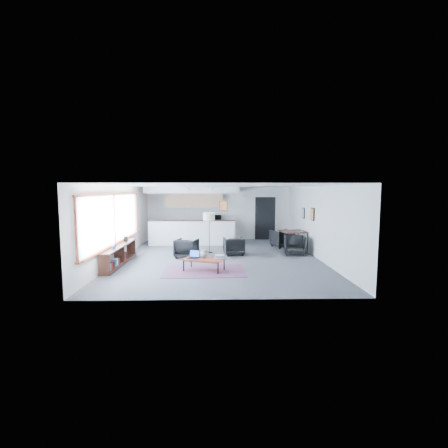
{
  "coord_description": "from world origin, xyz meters",
  "views": [
    {
      "loc": [
        -0.1,
        -11.54,
        2.45
      ],
      "look_at": [
        0.17,
        0.4,
        1.19
      ],
      "focal_mm": 26.0,
      "sensor_mm": 36.0,
      "label": 1
    }
  ],
  "objects_px": {
    "floor_lamp": "(209,218)",
    "microwave": "(215,217)",
    "dining_table": "(293,233)",
    "laptop": "(194,256)",
    "dining_chair_far": "(282,239)",
    "ceramic_pot": "(204,254)",
    "dining_chair_near": "(295,246)",
    "armchair_left": "(187,247)",
    "armchair_right": "(234,245)",
    "book_stack": "(220,256)",
    "coffee_table": "(204,259)"
  },
  "relations": [
    {
      "from": "floor_lamp",
      "to": "laptop",
      "type": "bearing_deg",
      "value": -98.04
    },
    {
      "from": "dining_table",
      "to": "dining_chair_near",
      "type": "bearing_deg",
      "value": -99.4
    },
    {
      "from": "book_stack",
      "to": "armchair_right",
      "type": "relative_size",
      "value": 0.45
    },
    {
      "from": "floor_lamp",
      "to": "dining_chair_near",
      "type": "bearing_deg",
      "value": -8.01
    },
    {
      "from": "floor_lamp",
      "to": "book_stack",
      "type": "bearing_deg",
      "value": -82.38
    },
    {
      "from": "coffee_table",
      "to": "armchair_right",
      "type": "relative_size",
      "value": 1.81
    },
    {
      "from": "dining_chair_near",
      "to": "microwave",
      "type": "distance_m",
      "value": 4.79
    },
    {
      "from": "armchair_right",
      "to": "dining_table",
      "type": "distance_m",
      "value": 2.61
    },
    {
      "from": "ceramic_pot",
      "to": "dining_chair_far",
      "type": "xyz_separation_m",
      "value": [
        3.18,
        3.98,
        -0.16
      ]
    },
    {
      "from": "coffee_table",
      "to": "dining_table",
      "type": "height_order",
      "value": "dining_table"
    },
    {
      "from": "ceramic_pot",
      "to": "dining_table",
      "type": "distance_m",
      "value": 4.72
    },
    {
      "from": "ceramic_pot",
      "to": "armchair_left",
      "type": "height_order",
      "value": "armchair_left"
    },
    {
      "from": "armchair_left",
      "to": "dining_table",
      "type": "distance_m",
      "value": 4.39
    },
    {
      "from": "floor_lamp",
      "to": "microwave",
      "type": "relative_size",
      "value": 2.79
    },
    {
      "from": "ceramic_pot",
      "to": "dining_chair_near",
      "type": "bearing_deg",
      "value": 35.46
    },
    {
      "from": "microwave",
      "to": "armchair_left",
      "type": "bearing_deg",
      "value": -111.31
    },
    {
      "from": "ceramic_pot",
      "to": "armchair_left",
      "type": "bearing_deg",
      "value": 110.47
    },
    {
      "from": "dining_chair_near",
      "to": "dining_chair_far",
      "type": "xyz_separation_m",
      "value": [
        -0.16,
        1.6,
        0.01
      ]
    },
    {
      "from": "floor_lamp",
      "to": "dining_chair_far",
      "type": "xyz_separation_m",
      "value": [
        3.1,
        1.14,
        -1.01
      ]
    },
    {
      "from": "armchair_left",
      "to": "armchair_right",
      "type": "distance_m",
      "value": 1.79
    },
    {
      "from": "ceramic_pot",
      "to": "book_stack",
      "type": "bearing_deg",
      "value": -2.18
    },
    {
      "from": "ceramic_pot",
      "to": "floor_lamp",
      "type": "bearing_deg",
      "value": 88.33
    },
    {
      "from": "armchair_left",
      "to": "dining_table",
      "type": "height_order",
      "value": "dining_table"
    },
    {
      "from": "ceramic_pot",
      "to": "armchair_right",
      "type": "relative_size",
      "value": 0.35
    },
    {
      "from": "ceramic_pot",
      "to": "dining_table",
      "type": "relative_size",
      "value": 0.23
    },
    {
      "from": "armchair_right",
      "to": "floor_lamp",
      "type": "xyz_separation_m",
      "value": [
        -0.93,
        0.46,
        1.0
      ]
    },
    {
      "from": "armchair_left",
      "to": "dining_chair_near",
      "type": "height_order",
      "value": "armchair_left"
    },
    {
      "from": "armchair_right",
      "to": "floor_lamp",
      "type": "bearing_deg",
      "value": -34.03
    },
    {
      "from": "ceramic_pot",
      "to": "dining_chair_near",
      "type": "relative_size",
      "value": 0.38
    },
    {
      "from": "armchair_left",
      "to": "dining_chair_near",
      "type": "relative_size",
      "value": 1.11
    },
    {
      "from": "dining_table",
      "to": "microwave",
      "type": "height_order",
      "value": "microwave"
    },
    {
      "from": "armchair_right",
      "to": "armchair_left",
      "type": "bearing_deg",
      "value": 6.79
    },
    {
      "from": "coffee_table",
      "to": "microwave",
      "type": "relative_size",
      "value": 2.38
    },
    {
      "from": "ceramic_pot",
      "to": "microwave",
      "type": "distance_m",
      "value": 6.03
    },
    {
      "from": "armchair_left",
      "to": "dining_chair_far",
      "type": "relative_size",
      "value": 1.07
    },
    {
      "from": "dining_chair_near",
      "to": "microwave",
      "type": "bearing_deg",
      "value": 138.9
    },
    {
      "from": "armchair_right",
      "to": "floor_lamp",
      "type": "distance_m",
      "value": 1.44
    },
    {
      "from": "dining_table",
      "to": "microwave",
      "type": "bearing_deg",
      "value": 138.65
    },
    {
      "from": "book_stack",
      "to": "dining_chair_near",
      "type": "height_order",
      "value": "dining_chair_near"
    },
    {
      "from": "coffee_table",
      "to": "dining_chair_near",
      "type": "distance_m",
      "value": 4.14
    },
    {
      "from": "laptop",
      "to": "microwave",
      "type": "bearing_deg",
      "value": 100.65
    },
    {
      "from": "floor_lamp",
      "to": "microwave",
      "type": "distance_m",
      "value": 3.17
    },
    {
      "from": "armchair_right",
      "to": "dining_chair_near",
      "type": "xyz_separation_m",
      "value": [
        2.32,
        -0.0,
        -0.03
      ]
    },
    {
      "from": "dining_table",
      "to": "laptop",
      "type": "bearing_deg",
      "value": -139.99
    },
    {
      "from": "book_stack",
      "to": "dining_chair_near",
      "type": "distance_m",
      "value": 3.74
    },
    {
      "from": "armchair_left",
      "to": "armchair_right",
      "type": "relative_size",
      "value": 1.02
    },
    {
      "from": "armchair_left",
      "to": "armchair_right",
      "type": "xyz_separation_m",
      "value": [
        1.73,
        0.46,
        -0.01
      ]
    },
    {
      "from": "book_stack",
      "to": "microwave",
      "type": "relative_size",
      "value": 0.59
    },
    {
      "from": "dining_chair_far",
      "to": "floor_lamp",
      "type": "bearing_deg",
      "value": 0.07
    },
    {
      "from": "dining_chair_near",
      "to": "armchair_right",
      "type": "bearing_deg",
      "value": -171.36
    }
  ]
}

